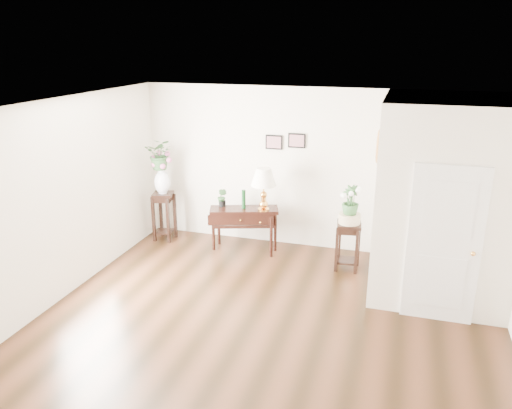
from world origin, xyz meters
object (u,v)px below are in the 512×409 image
at_px(console_table, 244,229).
at_px(plant_stand_a, 164,216).
at_px(table_lamp, 264,191).
at_px(plant_stand_b, 348,246).

xyz_separation_m(console_table, plant_stand_a, (-1.57, 0.07, 0.06)).
relative_size(table_lamp, plant_stand_a, 0.83).
height_order(table_lamp, plant_stand_a, table_lamp).
xyz_separation_m(plant_stand_a, plant_stand_b, (3.38, -0.29, -0.06)).
distance_m(table_lamp, plant_stand_b, 1.66).
distance_m(console_table, table_lamp, 0.82).
bearing_deg(plant_stand_b, plant_stand_a, 175.03).
bearing_deg(plant_stand_a, plant_stand_b, -4.97).
distance_m(table_lamp, plant_stand_a, 2.03).
bearing_deg(plant_stand_b, table_lamp, 171.32).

